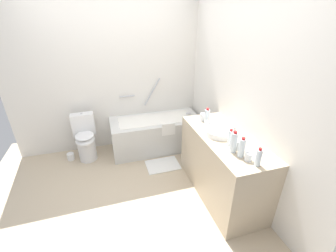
{
  "coord_description": "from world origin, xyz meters",
  "views": [
    {
      "loc": [
        -0.17,
        -2.26,
        2.11
      ],
      "look_at": [
        0.59,
        0.25,
        0.8
      ],
      "focal_mm": 23.55,
      "sensor_mm": 36.0,
      "label": 1
    }
  ],
  "objects_px": {
    "drinking_glass_1": "(239,145)",
    "water_bottle_2": "(230,138)",
    "drinking_glass_2": "(203,117)",
    "water_bottle_1": "(234,142)",
    "sink_faucet": "(234,130)",
    "water_bottle_0": "(242,148)",
    "sink_basin": "(220,132)",
    "drinking_glass_0": "(249,157)",
    "water_bottle_4": "(207,116)",
    "toilet_paper_roll": "(71,157)",
    "bath_mat": "(163,165)",
    "drinking_glass_3": "(208,124)",
    "water_bottle_3": "(259,157)",
    "toilet": "(85,139)",
    "bathtub": "(156,132)"
  },
  "relations": [
    {
      "from": "drinking_glass_1",
      "to": "water_bottle_2",
      "type": "bearing_deg",
      "value": 110.72
    },
    {
      "from": "water_bottle_2",
      "to": "drinking_glass_2",
      "type": "xyz_separation_m",
      "value": [
        -0.02,
        0.67,
        -0.04
      ]
    },
    {
      "from": "water_bottle_2",
      "to": "water_bottle_1",
      "type": "bearing_deg",
      "value": -107.64
    },
    {
      "from": "sink_faucet",
      "to": "water_bottle_0",
      "type": "relative_size",
      "value": 0.7
    },
    {
      "from": "sink_basin",
      "to": "drinking_glass_0",
      "type": "xyz_separation_m",
      "value": [
        0.01,
        -0.56,
        0.01
      ]
    },
    {
      "from": "drinking_glass_0",
      "to": "drinking_glass_1",
      "type": "distance_m",
      "value": 0.2
    },
    {
      "from": "water_bottle_4",
      "to": "toilet_paper_roll",
      "type": "xyz_separation_m",
      "value": [
        -1.91,
        0.96,
        -0.88
      ]
    },
    {
      "from": "water_bottle_1",
      "to": "bath_mat",
      "type": "bearing_deg",
      "value": 113.37
    },
    {
      "from": "drinking_glass_3",
      "to": "drinking_glass_2",
      "type": "bearing_deg",
      "value": 84.89
    },
    {
      "from": "sink_faucet",
      "to": "water_bottle_3",
      "type": "height_order",
      "value": "water_bottle_3"
    },
    {
      "from": "water_bottle_2",
      "to": "drinking_glass_3",
      "type": "relative_size",
      "value": 2.53
    },
    {
      "from": "sink_faucet",
      "to": "drinking_glass_3",
      "type": "relative_size",
      "value": 1.98
    },
    {
      "from": "toilet",
      "to": "drinking_glass_1",
      "type": "bearing_deg",
      "value": 43.34
    },
    {
      "from": "water_bottle_2",
      "to": "bathtub",
      "type": "bearing_deg",
      "value": 107.23
    },
    {
      "from": "water_bottle_4",
      "to": "bath_mat",
      "type": "relative_size",
      "value": 0.41
    },
    {
      "from": "sink_faucet",
      "to": "water_bottle_1",
      "type": "relative_size",
      "value": 0.63
    },
    {
      "from": "sink_faucet",
      "to": "drinking_glass_2",
      "type": "relative_size",
      "value": 1.5
    },
    {
      "from": "sink_faucet",
      "to": "drinking_glass_3",
      "type": "distance_m",
      "value": 0.33
    },
    {
      "from": "water_bottle_3",
      "to": "drinking_glass_3",
      "type": "xyz_separation_m",
      "value": [
        -0.09,
        0.88,
        -0.05
      ]
    },
    {
      "from": "bathtub",
      "to": "drinking_glass_2",
      "type": "xyz_separation_m",
      "value": [
        0.45,
        -0.84,
        0.59
      ]
    },
    {
      "from": "water_bottle_0",
      "to": "bath_mat",
      "type": "relative_size",
      "value": 0.42
    },
    {
      "from": "sink_faucet",
      "to": "drinking_glass_2",
      "type": "height_order",
      "value": "drinking_glass_2"
    },
    {
      "from": "toilet",
      "to": "sink_faucet",
      "type": "xyz_separation_m",
      "value": [
        1.84,
        -1.27,
        0.52
      ]
    },
    {
      "from": "drinking_glass_1",
      "to": "water_bottle_1",
      "type": "bearing_deg",
      "value": -166.55
    },
    {
      "from": "toilet",
      "to": "drinking_glass_1",
      "type": "distance_m",
      "value": 2.39
    },
    {
      "from": "sink_basin",
      "to": "water_bottle_2",
      "type": "bearing_deg",
      "value": -92.91
    },
    {
      "from": "bathtub",
      "to": "drinking_glass_0",
      "type": "xyz_separation_m",
      "value": [
        0.49,
        -1.81,
        0.58
      ]
    },
    {
      "from": "bathtub",
      "to": "water_bottle_0",
      "type": "relative_size",
      "value": 7.01
    },
    {
      "from": "water_bottle_2",
      "to": "drinking_glass_0",
      "type": "relative_size",
      "value": 2.38
    },
    {
      "from": "bathtub",
      "to": "sink_basin",
      "type": "distance_m",
      "value": 1.46
    },
    {
      "from": "water_bottle_2",
      "to": "water_bottle_0",
      "type": "bearing_deg",
      "value": -92.01
    },
    {
      "from": "bathtub",
      "to": "drinking_glass_3",
      "type": "height_order",
      "value": "bathtub"
    },
    {
      "from": "bathtub",
      "to": "sink_faucet",
      "type": "bearing_deg",
      "value": -61.66
    },
    {
      "from": "sink_basin",
      "to": "drinking_glass_0",
      "type": "distance_m",
      "value": 0.56
    },
    {
      "from": "bathtub",
      "to": "toilet_paper_roll",
      "type": "height_order",
      "value": "bathtub"
    },
    {
      "from": "toilet_paper_roll",
      "to": "drinking_glass_3",
      "type": "bearing_deg",
      "value": -29.64
    },
    {
      "from": "sink_faucet",
      "to": "bath_mat",
      "type": "xyz_separation_m",
      "value": [
        -0.72,
        0.7,
        -0.86
      ]
    },
    {
      "from": "water_bottle_1",
      "to": "water_bottle_3",
      "type": "distance_m",
      "value": 0.29
    },
    {
      "from": "sink_basin",
      "to": "drinking_glass_2",
      "type": "height_order",
      "value": "drinking_glass_2"
    },
    {
      "from": "toilet",
      "to": "drinking_glass_2",
      "type": "xyz_separation_m",
      "value": [
        1.61,
        -0.85,
        0.54
      ]
    },
    {
      "from": "drinking_glass_2",
      "to": "drinking_glass_1",
      "type": "bearing_deg",
      "value": -85.72
    },
    {
      "from": "toilet",
      "to": "water_bottle_3",
      "type": "height_order",
      "value": "water_bottle_3"
    },
    {
      "from": "sink_faucet",
      "to": "water_bottle_0",
      "type": "bearing_deg",
      "value": -114.65
    },
    {
      "from": "drinking_glass_2",
      "to": "water_bottle_4",
      "type": "bearing_deg",
      "value": -77.86
    },
    {
      "from": "sink_basin",
      "to": "water_bottle_4",
      "type": "distance_m",
      "value": 0.34
    },
    {
      "from": "water_bottle_1",
      "to": "water_bottle_2",
      "type": "height_order",
      "value": "water_bottle_1"
    },
    {
      "from": "bathtub",
      "to": "water_bottle_0",
      "type": "height_order",
      "value": "bathtub"
    },
    {
      "from": "water_bottle_4",
      "to": "bath_mat",
      "type": "distance_m",
      "value": 1.12
    },
    {
      "from": "drinking_glass_2",
      "to": "drinking_glass_3",
      "type": "bearing_deg",
      "value": -95.11
    },
    {
      "from": "drinking_glass_0",
      "to": "drinking_glass_1",
      "type": "height_order",
      "value": "drinking_glass_1"
    }
  ]
}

